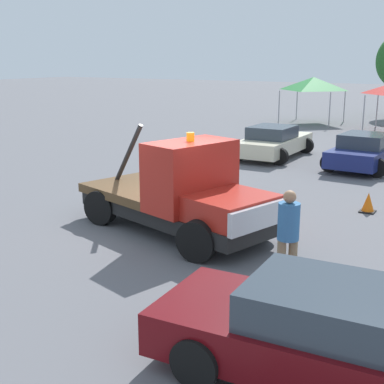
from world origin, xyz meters
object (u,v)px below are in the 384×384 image
parked_car_cream (273,142)px  parked_car_navy (365,151)px  person_near_truck (288,231)px  traffic_cone (368,203)px  tow_truck (183,196)px  foreground_car (350,342)px  canopy_tent_green (313,84)px

parked_car_cream → parked_car_navy: size_ratio=1.03×
person_near_truck → traffic_cone: bearing=-42.0°
tow_truck → traffic_cone: bearing=67.5°
foreground_car → parked_car_cream: bearing=112.7°
traffic_cone → tow_truck: bearing=-128.4°
foreground_car → parked_car_navy: bearing=99.6°
person_near_truck → parked_car_cream: size_ratio=0.39×
foreground_car → person_near_truck: size_ratio=2.96×
parked_car_cream → parked_car_navy: bearing=-95.8°
tow_truck → foreground_car: 6.50m
parked_car_navy → foreground_car: bearing=-164.3°
foreground_car → parked_car_navy: size_ratio=1.18×
foreground_car → canopy_tent_green: bearing=106.4°
parked_car_navy → canopy_tent_green: 14.68m
traffic_cone → foreground_car: bearing=-78.6°
parked_car_navy → canopy_tent_green: size_ratio=1.35×
parked_car_navy → tow_truck: bearing=173.3°
parked_car_navy → canopy_tent_green: canopy_tent_green is taller
person_near_truck → parked_car_cream: bearing=-16.7°
person_near_truck → canopy_tent_green: size_ratio=0.54×
tow_truck → parked_car_navy: size_ratio=1.26×
canopy_tent_green → traffic_cone: size_ratio=6.04×
canopy_tent_green → parked_car_cream: bearing=-78.5°
parked_car_navy → traffic_cone: bearing=-162.7°
person_near_truck → traffic_cone: 5.72m
foreground_car → parked_car_cream: size_ratio=1.15×
tow_truck → canopy_tent_green: 23.87m
parked_car_cream → tow_truck: bearing=-169.2°
foreground_car → person_near_truck: (-1.85, 2.67, 0.39)m
parked_car_navy → traffic_cone: (1.55, -6.11, -0.39)m
person_near_truck → canopy_tent_green: bearing=-22.7°
tow_truck → parked_car_cream: tow_truck is taller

